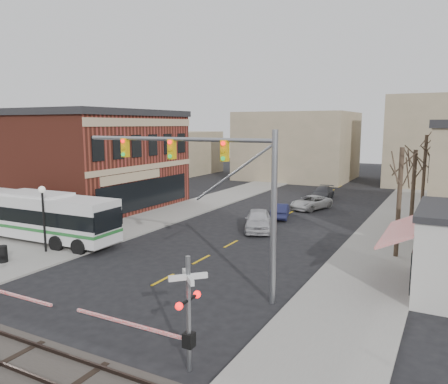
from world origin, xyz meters
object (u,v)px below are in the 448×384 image
Objects in this scene: street_lamp at (43,205)px; car_a at (258,220)px; transit_bus at (37,215)px; car_b at (280,211)px; car_c at (311,203)px; trash_bin at (2,254)px; pedestrian_near at (75,236)px; car_d at (323,193)px; rr_crossing_east at (178,313)px; traffic_signal_mast at (217,176)px; pedestrian_far at (95,222)px.

car_a is at bearing 51.27° from street_lamp.
street_lamp is at bearing -32.25° from transit_bus.
car_b is 5.34m from car_c.
car_a is (9.65, 12.03, -2.34)m from street_lamp.
trash_bin is 4.34m from pedestrian_near.
transit_bus is 13.17× the size of trash_bin.
car_b is 11.71m from car_d.
pedestrian_near is at bearing 148.68° from rr_crossing_east.
car_a is at bearing 75.55° from car_b.
traffic_signal_mast is 7.93m from rr_crossing_east.
car_d is at bearing 114.91° from car_c.
traffic_signal_mast reaches higher than car_b.
car_d is (-2.78, 29.44, -5.12)m from traffic_signal_mast.
car_b is (-3.37, 17.75, -5.12)m from traffic_signal_mast.
pedestrian_far reaches higher than car_d.
transit_bus is 5.34m from trash_bin.
rr_crossing_east is at bearing -68.59° from pedestrian_far.
traffic_signal_mast is at bearing -100.02° from pedestrian_near.
car_c is (1.09, 10.40, -0.17)m from car_a.
car_c is 2.55× the size of pedestrian_near.
traffic_signal_mast is 5.82× the size of pedestrian_near.
pedestrian_near is (-11.55, 1.73, -4.73)m from traffic_signal_mast.
rr_crossing_east is at bearing -71.93° from traffic_signal_mast.
traffic_signal_mast reaches higher than car_d.
street_lamp is at bearing 130.58° from pedestrian_near.
street_lamp reaches higher than pedestrian_near.
pedestrian_near reaches higher than car_c.
pedestrian_far is (2.26, 3.24, -0.90)m from transit_bus.
transit_bus is at bearing -118.47° from car_d.
pedestrian_near reaches higher than car_a.
pedestrian_near is at bearing 47.03° from car_b.
pedestrian_near is (-8.77, -27.71, 0.39)m from car_d.
transit_bus is 2.81× the size of car_d.
car_d is at bearing 34.94° from pedestrian_far.
transit_bus is 16.22m from car_a.
transit_bus is 24.73m from car_c.
pedestrian_far is (-15.71, 12.22, -1.00)m from rr_crossing_east.
rr_crossing_east is 1.32× the size of street_lamp.
pedestrian_far reaches higher than trash_bin.
rr_crossing_east is at bearing -15.89° from trash_bin.
pedestrian_far is (-0.67, 5.09, -2.20)m from street_lamp.
traffic_signal_mast is at bearing -8.52° from transit_bus.
transit_bus reaches higher than car_b.
pedestrian_far is (-13.56, 5.61, -4.81)m from traffic_signal_mast.
car_a is at bearing -76.61° from car_c.
transit_bus is 3.70m from street_lamp.
car_d is 26.16m from pedestrian_far.
street_lamp is 0.87× the size of car_a.
car_a is (-3.24, 12.55, -4.95)m from traffic_signal_mast.
street_lamp is at bearing -150.77° from car_a.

